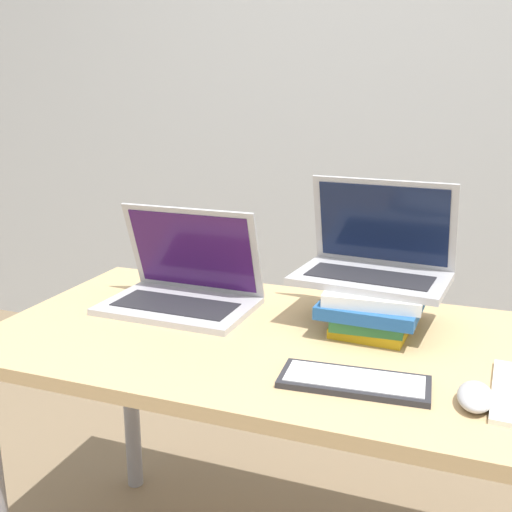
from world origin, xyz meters
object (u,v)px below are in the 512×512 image
Objects in this scene: laptop_left at (183,287)px; mouse at (475,396)px; book_stack at (374,305)px; laptop_on_books at (375,259)px; wireless_keyboard at (354,381)px.

laptop_left is 3.54× the size of mouse.
laptop_left is at bearing 158.40° from mouse.
book_stack is 0.38m from mouse.
mouse is (0.71, -0.28, -0.03)m from laptop_left.
laptop_on_books reaches higher than wireless_keyboard.
laptop_on_books reaches higher than mouse.
wireless_keyboard is 2.67× the size of mouse.
book_stack is at bearing -77.41° from laptop_on_books.
book_stack is at bearing 92.99° from wireless_keyboard.
book_stack is 2.45× the size of mouse.
book_stack is 0.72× the size of laptop_on_books.
laptop_left is at bearing -171.56° from laptop_on_books.
book_stack is 0.30m from wireless_keyboard.
wireless_keyboard is 0.21m from mouse.
laptop_left is 0.57m from wireless_keyboard.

